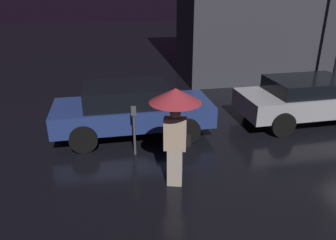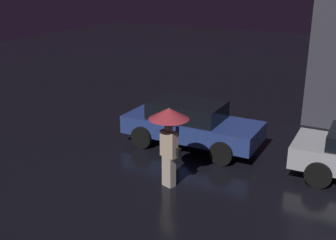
{
  "view_description": "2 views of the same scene",
  "coord_description": "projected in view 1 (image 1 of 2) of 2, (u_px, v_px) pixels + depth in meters",
  "views": [
    {
      "loc": [
        -7.95,
        -7.07,
        3.91
      ],
      "look_at": [
        -6.6,
        -0.05,
        0.92
      ],
      "focal_mm": 35.0,
      "sensor_mm": 36.0,
      "label": 1
    },
    {
      "loc": [
        -2.14,
        -9.92,
        5.19
      ],
      "look_at": [
        -7.32,
        -0.24,
        1.36
      ],
      "focal_mm": 45.0,
      "sensor_mm": 36.0,
      "label": 2
    }
  ],
  "objects": [
    {
      "name": "parked_car_blue",
      "position": [
        131.0,
        108.0,
        8.93
      ],
      "size": [
        4.27,
        1.91,
        1.43
      ],
      "rotation": [
        0.0,
        0.0,
        0.0
      ],
      "color": "navy",
      "rests_on": "ground"
    },
    {
      "name": "pedestrian_with_umbrella",
      "position": [
        175.0,
        112.0,
        6.29
      ],
      "size": [
        1.01,
        1.01,
        2.11
      ],
      "rotation": [
        0.0,
        0.0,
        2.85
      ],
      "color": "beige",
      "rests_on": "ground"
    },
    {
      "name": "parking_meter",
      "position": [
        134.0,
        125.0,
        7.83
      ],
      "size": [
        0.12,
        0.1,
        1.25
      ],
      "color": "#4C5154",
      "rests_on": "ground"
    },
    {
      "name": "parked_car_silver",
      "position": [
        310.0,
        98.0,
        9.82
      ],
      "size": [
        4.35,
        1.95,
        1.34
      ],
      "rotation": [
        0.0,
        0.0,
        0.02
      ],
      "color": "#B7B7BF",
      "rests_on": "ground"
    }
  ]
}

